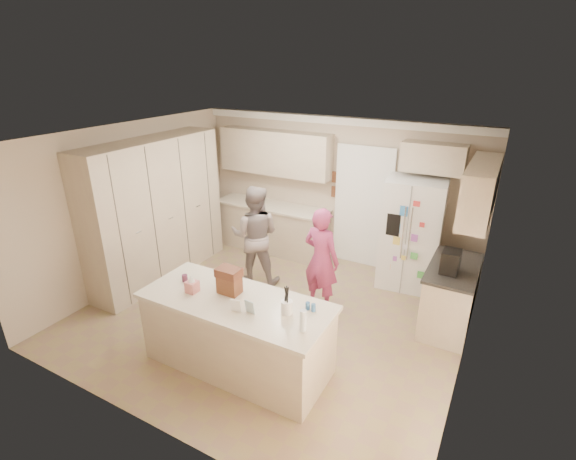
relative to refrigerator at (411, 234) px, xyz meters
The scene contains 41 objects.
floor 2.58m from the refrigerator, 128.69° to the right, with size 5.20×4.60×0.02m, color #8B6F58.
ceiling 2.96m from the refrigerator, 128.69° to the right, with size 5.20×4.60×0.02m, color white.
wall_back 1.62m from the refrigerator, 164.12° to the left, with size 5.20×0.02×2.60m, color #C3AF97.
wall_front 4.47m from the refrigerator, 109.77° to the right, with size 5.20×0.02×2.60m, color #C3AF97.
wall_left 4.54m from the refrigerator, 155.44° to the right, with size 0.02×4.60×2.60m, color #C3AF97.
wall_right 2.22m from the refrigerator, 59.61° to the right, with size 0.02×4.60×2.60m, color #C3AF97.
crown_back 2.25m from the refrigerator, 165.89° to the left, with size 5.20×0.08×0.12m, color white.
pantry_bank 4.17m from the refrigerator, 156.17° to the right, with size 0.60×2.60×2.35m, color beige.
back_base_cab 2.70m from the refrigerator, behind, with size 2.20×0.60×0.88m, color beige.
back_countertop 2.66m from the refrigerator, behind, with size 2.24×0.63×0.04m, color beige.
back_upper_cab 2.85m from the refrigerator, behind, with size 2.20×0.35×0.80m, color beige.
doorway_opening 1.05m from the refrigerator, 157.38° to the left, with size 0.90×0.06×2.10m, color black.
doorway_casing 1.03m from the refrigerator, 159.19° to the left, with size 1.02×0.03×2.22m, color white.
wall_frame_upper 1.67m from the refrigerator, 165.35° to the left, with size 0.15×0.02×0.20m, color brown.
wall_frame_lower 1.58m from the refrigerator, 165.35° to the left, with size 0.15×0.02×0.20m, color brown.
refrigerator is the anchor object (origin of this frame).
fridge_seam 0.35m from the refrigerator, 90.00° to the right, with size 0.01×0.02×1.78m, color gray.
fridge_dispenser 0.49m from the refrigerator, 121.08° to the right, with size 0.22×0.03×0.35m, color black.
fridge_handle_l 0.40m from the refrigerator, 97.70° to the right, with size 0.02×0.02×0.85m, color silver.
fridge_handle_r 0.40m from the refrigerator, 82.30° to the right, with size 0.02×0.02×0.85m, color silver.
over_fridge_cab 1.23m from the refrigerator, 59.54° to the left, with size 0.95×0.35×0.45m, color beige.
right_base_cab 1.27m from the refrigerator, 48.01° to the right, with size 0.60×1.20×0.88m, color beige.
right_countertop 1.18m from the refrigerator, 48.37° to the right, with size 0.63×1.24×0.04m, color #2D2B28.
right_upper_cab 1.55m from the refrigerator, 36.58° to the right, with size 0.35×1.50×0.70m, color beige.
coffee_maker 1.32m from the refrigerator, 55.50° to the right, with size 0.22×0.28×0.30m, color black.
island_base 3.29m from the refrigerator, 113.67° to the right, with size 2.20×0.90×0.88m, color beige.
island_top 3.26m from the refrigerator, 113.67° to the right, with size 2.28×0.96×0.05m, color beige.
utensil_crock 3.01m from the refrigerator, 102.63° to the right, with size 0.13×0.13×0.15m, color white.
tissue_box 3.60m from the refrigerator, 121.07° to the right, with size 0.13×0.13×0.14m, color #D57775.
tissue_plume 3.60m from the refrigerator, 121.07° to the right, with size 0.08×0.08×0.08m, color white.
dollhouse_body 3.23m from the refrigerator, 116.82° to the right, with size 0.26×0.18×0.22m, color brown.
dollhouse_roof 3.24m from the refrigerator, 116.82° to the right, with size 0.28×0.20×0.10m, color #592D1E.
jam_jar 3.61m from the refrigerator, 125.70° to the right, with size 0.07×0.07×0.09m, color #59263F.
greeting_card_a 3.39m from the refrigerator, 109.98° to the right, with size 0.12×0.01×0.16m, color white.
greeting_card_b 3.29m from the refrigerator, 107.82° to the right, with size 0.12×0.01×0.16m, color silver.
water_bottle 3.15m from the refrigerator, 96.50° to the right, with size 0.07×0.07×0.24m, color silver.
shaker_salt 2.80m from the refrigerator, 100.00° to the right, with size 0.05×0.05×0.09m, color #305F97.
shaker_pepper 2.79m from the refrigerator, 98.58° to the right, with size 0.05×0.05×0.09m, color #305F97.
teen_boy 2.51m from the refrigerator, 153.75° to the right, with size 0.81×0.63×1.67m, color gray.
teen_girl 1.64m from the refrigerator, 126.35° to the right, with size 0.58×0.38×1.59m, color #C24258.
fridge_magnets 0.36m from the refrigerator, 90.00° to the right, with size 0.76×0.02×1.44m, color tan, non-canonical shape.
Camera 1 is at (2.72, -4.43, 3.50)m, focal length 26.00 mm.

